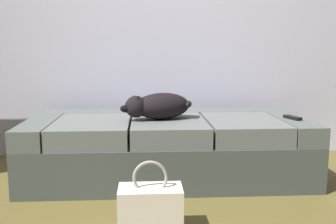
{
  "coord_description": "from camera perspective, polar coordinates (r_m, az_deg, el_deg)",
  "views": [
    {
      "loc": [
        -0.16,
        -1.61,
        0.91
      ],
      "look_at": [
        0.0,
        1.06,
        0.48
      ],
      "focal_mm": 41.14,
      "sensor_mm": 36.0,
      "label": 1
    }
  ],
  "objects": [
    {
      "name": "tv_remote",
      "position": [
        2.85,
        17.95,
        -0.79
      ],
      "size": [
        0.09,
        0.16,
        0.02
      ],
      "primitive_type": "cube",
      "rotation": [
        0.0,
        0.0,
        0.35
      ],
      "color": "black",
      "rests_on": "couch"
    },
    {
      "name": "handbag",
      "position": [
        1.99,
        -2.62,
        -14.19
      ],
      "size": [
        0.32,
        0.18,
        0.38
      ],
      "color": "silver",
      "rests_on": "ground"
    },
    {
      "name": "couch",
      "position": [
        2.82,
        -0.06,
        -5.23
      ],
      "size": [
        1.98,
        0.89,
        0.43
      ],
      "color": "#444C48",
      "rests_on": "ground"
    },
    {
      "name": "dog_dark",
      "position": [
        2.7,
        -1.51,
        0.89
      ],
      "size": [
        0.53,
        0.34,
        0.19
      ],
      "color": "black",
      "rests_on": "couch"
    }
  ]
}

